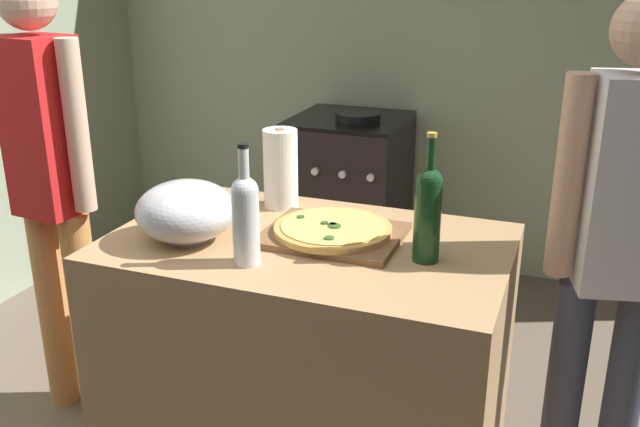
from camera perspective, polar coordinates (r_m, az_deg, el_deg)
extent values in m
cube|color=#6B5B4C|center=(3.08, 0.10, -13.08)|extent=(4.15, 3.28, 0.02)
cube|color=#99A889|center=(3.93, 7.53, 14.39)|extent=(4.15, 0.10, 2.60)
cube|color=tan|center=(2.28, -0.91, -12.56)|extent=(1.17, 0.73, 0.89)
cube|color=brown|center=(2.09, 1.05, -1.76)|extent=(0.40, 0.32, 0.02)
cylinder|color=tan|center=(2.08, 1.05, -1.27)|extent=(0.35, 0.35, 0.02)
cylinder|color=#EAC660|center=(2.08, 1.05, -0.99)|extent=(0.31, 0.31, 0.00)
cylinder|color=#335926|center=(2.14, -1.57, -0.27)|extent=(0.02, 0.02, 0.01)
cylinder|color=#335926|center=(2.06, 1.21, -1.03)|extent=(0.04, 0.04, 0.01)
cylinder|color=#335926|center=(2.08, 1.09, -0.88)|extent=(0.02, 0.02, 0.01)
cylinder|color=#335926|center=(1.98, 0.75, -2.00)|extent=(0.03, 0.03, 0.01)
cylinder|color=#335926|center=(2.08, 0.95, -0.88)|extent=(0.02, 0.02, 0.01)
cylinder|color=#335926|center=(2.09, 0.36, -0.77)|extent=(0.02, 0.02, 0.01)
cylinder|color=#B2B2B7|center=(2.12, -10.63, -1.96)|extent=(0.12, 0.12, 0.01)
ellipsoid|color=silver|center=(2.09, -10.78, 0.21)|extent=(0.29, 0.29, 0.18)
cylinder|color=white|center=(2.33, -3.25, 3.65)|extent=(0.11, 0.11, 0.26)
cylinder|color=#997551|center=(2.33, -3.25, 3.70)|extent=(0.03, 0.03, 0.27)
cylinder|color=#143819|center=(1.92, 8.66, -0.66)|extent=(0.07, 0.07, 0.23)
sphere|color=#143819|center=(1.89, 8.84, 2.56)|extent=(0.07, 0.07, 0.07)
cylinder|color=#143819|center=(1.87, 8.95, 4.65)|extent=(0.03, 0.03, 0.10)
cylinder|color=gold|center=(1.85, 9.05, 6.29)|extent=(0.03, 0.03, 0.01)
cylinder|color=silver|center=(1.90, -6.00, -1.14)|extent=(0.07, 0.07, 0.21)
sphere|color=silver|center=(1.86, -6.11, 1.85)|extent=(0.07, 0.07, 0.07)
cylinder|color=silver|center=(1.84, -6.19, 3.89)|extent=(0.03, 0.03, 0.09)
cylinder|color=black|center=(1.83, -6.25, 5.47)|extent=(0.03, 0.03, 0.01)
cube|color=black|center=(3.80, 2.28, 1.00)|extent=(0.57, 0.59, 0.88)
cube|color=black|center=(3.68, 2.37, 7.61)|extent=(0.57, 0.59, 0.02)
cylinder|color=silver|center=(3.52, -2.57, 3.66)|extent=(0.04, 0.02, 0.04)
cylinder|color=silver|center=(3.47, -0.40, 3.43)|extent=(0.04, 0.02, 0.04)
cylinder|color=silver|center=(3.43, 1.83, 3.18)|extent=(0.04, 0.02, 0.04)
cylinder|color=silver|center=(3.38, 4.12, 2.93)|extent=(0.04, 0.02, 0.04)
cylinder|color=black|center=(3.61, 3.09, 7.85)|extent=(0.23, 0.23, 0.04)
cylinder|color=#D88C4C|center=(2.91, -20.76, -7.18)|extent=(0.11, 0.11, 0.82)
cylinder|color=#D88C4C|center=(2.80, -18.40, -7.98)|extent=(0.11, 0.11, 0.82)
cube|color=red|center=(2.62, -21.42, 6.51)|extent=(0.23, 0.22, 0.61)
cylinder|color=beige|center=(2.72, -23.67, 7.04)|extent=(0.08, 0.08, 0.58)
cylinder|color=beige|center=(2.50, -19.07, 6.61)|extent=(0.08, 0.08, 0.58)
cylinder|color=#383D4C|center=(2.39, 23.15, -14.06)|extent=(0.11, 0.11, 0.80)
cylinder|color=#383D4C|center=(2.35, 19.01, -14.14)|extent=(0.11, 0.11, 0.80)
cube|color=silver|center=(2.08, 23.47, 2.12)|extent=(0.26, 0.24, 0.60)
cylinder|color=tan|center=(2.04, 19.43, 2.75)|extent=(0.08, 0.08, 0.57)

